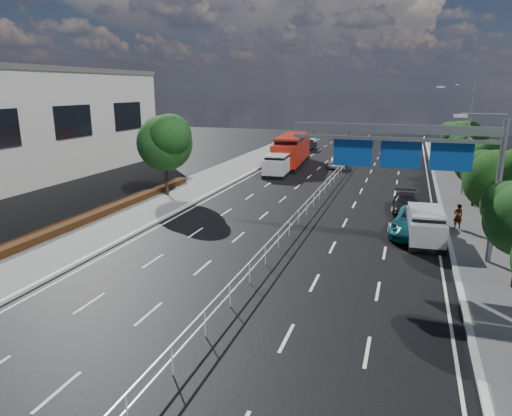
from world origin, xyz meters
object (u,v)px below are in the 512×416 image
(pedestrian_b, at_px, (473,187))
(red_bus, at_px, (292,150))
(near_car_silver, at_px, (337,161))
(parked_car_dark, at_px, (406,204))
(pedestrian_a, at_px, (458,216))
(overhead_gantry, at_px, (416,150))
(parked_car_teal, at_px, (417,222))
(near_car_dark, at_px, (307,145))
(silver_minivan, at_px, (425,226))
(white_minivan, at_px, (278,165))

(pedestrian_b, bearing_deg, red_bus, -10.32)
(red_bus, distance_m, near_car_silver, 5.31)
(parked_car_dark, distance_m, pedestrian_a, 4.66)
(overhead_gantry, xyz_separation_m, pedestrian_a, (2.86, 5.48, -4.68))
(red_bus, relative_size, near_car_silver, 2.76)
(parked_car_dark, bearing_deg, red_bus, 123.83)
(parked_car_teal, height_order, pedestrian_b, pedestrian_b)
(pedestrian_a, bearing_deg, near_car_dark, -82.54)
(parked_car_dark, height_order, pedestrian_a, pedestrian_a)
(parked_car_teal, xyz_separation_m, parked_car_dark, (-0.70, 5.09, -0.14))
(near_car_dark, height_order, silver_minivan, silver_minivan)
(white_minivan, bearing_deg, pedestrian_a, -45.84)
(near_car_silver, height_order, pedestrian_a, pedestrian_a)
(pedestrian_b, bearing_deg, near_car_silver, -19.85)
(silver_minivan, bearing_deg, pedestrian_b, 68.56)
(red_bus, bearing_deg, near_car_dark, 90.27)
(red_bus, bearing_deg, pedestrian_a, -57.41)
(red_bus, height_order, near_car_dark, red_bus)
(near_car_silver, bearing_deg, pedestrian_a, 111.36)
(silver_minivan, relative_size, pedestrian_a, 2.97)
(overhead_gantry, bearing_deg, red_bus, 116.29)
(near_car_silver, relative_size, pedestrian_a, 2.69)
(parked_car_teal, bearing_deg, silver_minivan, -62.20)
(parked_car_dark, bearing_deg, pedestrian_b, 48.70)
(parked_car_teal, xyz_separation_m, pedestrian_b, (4.34, 11.35, 0.15))
(red_bus, distance_m, pedestrian_b, 20.88)
(pedestrian_a, relative_size, pedestrian_b, 0.98)
(silver_minivan, bearing_deg, overhead_gantry, -112.26)
(white_minivan, distance_m, red_bus, 6.51)
(parked_car_teal, relative_size, pedestrian_b, 3.56)
(red_bus, relative_size, near_car_dark, 2.49)
(overhead_gantry, relative_size, pedestrian_a, 6.54)
(white_minivan, xyz_separation_m, near_car_dark, (-1.39, 19.83, -0.30))
(near_car_dark, relative_size, parked_car_teal, 0.82)
(near_car_silver, bearing_deg, silver_minivan, 104.40)
(overhead_gantry, distance_m, near_car_dark, 42.29)
(near_car_silver, bearing_deg, parked_car_teal, 104.41)
(silver_minivan, bearing_deg, near_car_dark, 108.03)
(near_car_silver, xyz_separation_m, silver_minivan, (8.62, -23.54, 0.21))
(red_bus, xyz_separation_m, pedestrian_a, (15.80, -20.72, -0.86))
(overhead_gantry, height_order, red_bus, overhead_gantry)
(white_minivan, relative_size, parked_car_teal, 0.90)
(silver_minivan, relative_size, parked_car_teal, 0.82)
(near_car_dark, xyz_separation_m, pedestrian_b, (18.91, -24.36, 0.17))
(pedestrian_a, bearing_deg, parked_car_teal, 14.99)
(silver_minivan, bearing_deg, red_bus, 116.35)
(overhead_gantry, bearing_deg, pedestrian_b, 72.52)
(red_bus, height_order, pedestrian_b, red_bus)
(red_bus, xyz_separation_m, near_car_dark, (-1.17, 13.37, -1.01))
(silver_minivan, height_order, parked_car_dark, silver_minivan)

